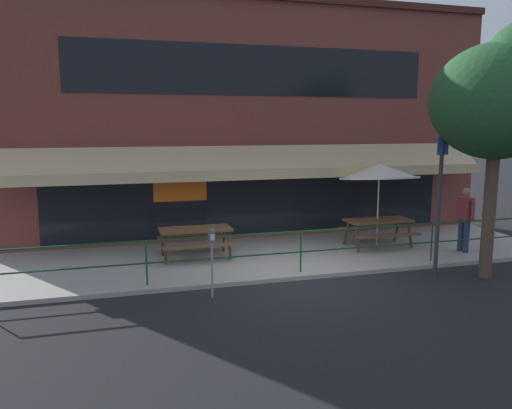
# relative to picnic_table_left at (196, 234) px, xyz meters

# --- Properties ---
(ground_plane) EXTENTS (120.00, 120.00, 0.00)m
(ground_plane) POSITION_rel_picnic_table_left_xyz_m (2.11, -2.19, -0.71)
(ground_plane) COLOR black
(patio_deck) EXTENTS (15.00, 4.00, 0.10)m
(patio_deck) POSITION_rel_picnic_table_left_xyz_m (2.11, -0.19, -0.66)
(patio_deck) COLOR #9E998E
(patio_deck) RESTS_ON ground
(restaurant_building) EXTENTS (15.00, 1.60, 7.10)m
(restaurant_building) POSITION_rel_picnic_table_left_xyz_m (2.11, 2.03, 2.82)
(restaurant_building) COLOR brown
(restaurant_building) RESTS_ON ground
(patio_railing) EXTENTS (13.84, 0.04, 0.97)m
(patio_railing) POSITION_rel_picnic_table_left_xyz_m (2.11, -1.89, 0.09)
(patio_railing) COLOR #194723
(patio_railing) RESTS_ON patio_deck
(picnic_table_left) EXTENTS (1.80, 1.42, 0.76)m
(picnic_table_left) POSITION_rel_picnic_table_left_xyz_m (0.00, 0.00, 0.00)
(picnic_table_left) COLOR brown
(picnic_table_left) RESTS_ON patio_deck
(picnic_table_centre) EXTENTS (1.80, 1.42, 0.76)m
(picnic_table_centre) POSITION_rel_picnic_table_left_xyz_m (5.02, -0.22, 0.00)
(picnic_table_centre) COLOR brown
(picnic_table_centre) RESTS_ON patio_deck
(patio_umbrella_centre) EXTENTS (2.14, 2.14, 2.39)m
(patio_umbrella_centre) POSITION_rel_picnic_table_left_xyz_m (5.02, -0.17, 1.47)
(patio_umbrella_centre) COLOR #B7B2A8
(patio_umbrella_centre) RESTS_ON patio_deck
(pedestrian_walking) EXTENTS (0.28, 0.62, 1.71)m
(pedestrian_walking) POSITION_rel_picnic_table_left_xyz_m (6.94, -1.32, 0.35)
(pedestrian_walking) COLOR navy
(pedestrian_walking) RESTS_ON patio_deck
(parking_meter_near) EXTENTS (0.15, 0.16, 1.42)m
(parking_meter_near) POSITION_rel_picnic_table_left_xyz_m (-0.11, -2.74, 0.44)
(parking_meter_near) COLOR gray
(parking_meter_near) RESTS_ON ground
(street_sign_pole) EXTENTS (0.28, 0.09, 4.14)m
(street_sign_pole) POSITION_rel_picnic_table_left_xyz_m (5.15, -2.64, 1.42)
(street_sign_pole) COLOR #2D2D33
(street_sign_pole) RESTS_ON ground
(street_tree_curbside) EXTENTS (2.96, 2.66, 5.64)m
(street_tree_curbside) POSITION_rel_picnic_table_left_xyz_m (6.23, -3.15, 3.38)
(street_tree_curbside) COLOR brown
(street_tree_curbside) RESTS_ON ground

